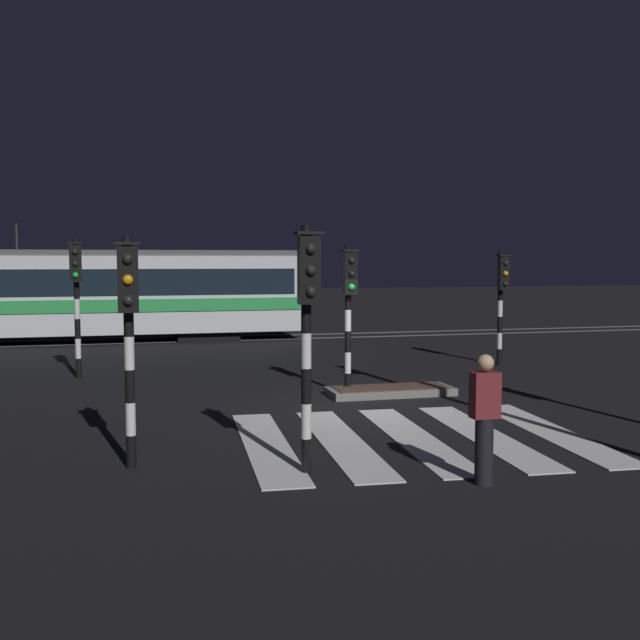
{
  "coord_description": "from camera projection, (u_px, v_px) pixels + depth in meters",
  "views": [
    {
      "loc": [
        -4.53,
        -14.21,
        2.94
      ],
      "look_at": [
        0.22,
        4.37,
        1.4
      ],
      "focal_mm": 42.79,
      "sensor_mm": 36.0,
      "label": 1
    }
  ],
  "objects": [
    {
      "name": "pedestrian_waiting_at_kerb",
      "position": [
        485.0,
        418.0,
        9.88
      ],
      "size": [
        0.36,
        0.24,
        1.71
      ],
      "color": "black",
      "rests_on": "ground"
    },
    {
      "name": "traffic_island",
      "position": [
        390.0,
        391.0,
        16.49
      ],
      "size": [
        2.73,
        1.0,
        0.18
      ],
      "color": "slate",
      "rests_on": "ground"
    },
    {
      "name": "tram",
      "position": [
        87.0,
        293.0,
        26.77
      ],
      "size": [
        15.3,
        2.58,
        4.15
      ],
      "color": "silver",
      "rests_on": "ground"
    },
    {
      "name": "traffic_light_corner_near_left",
      "position": [
        129.0,
        316.0,
        10.48
      ],
      "size": [
        0.36,
        0.42,
        3.26
      ],
      "color": "black",
      "rests_on": "ground"
    },
    {
      "name": "traffic_light_corner_far_left",
      "position": [
        76.0,
        287.0,
        18.56
      ],
      "size": [
        0.36,
        0.42,
        3.43
      ],
      "color": "black",
      "rests_on": "ground"
    },
    {
      "name": "rail_near",
      "position": [
        255.0,
        340.0,
        27.66
      ],
      "size": [
        80.0,
        0.12,
        0.03
      ],
      "primitive_type": "cube",
      "color": "#59595E",
      "rests_on": "ground"
    },
    {
      "name": "rail_far",
      "position": [
        249.0,
        336.0,
        29.05
      ],
      "size": [
        80.0,
        0.12,
        0.03
      ],
      "primitive_type": "cube",
      "color": "#59595E",
      "rests_on": "ground"
    },
    {
      "name": "ground_plane",
      "position": [
        364.0,
        408.0,
        15.07
      ],
      "size": [
        120.0,
        120.0,
        0.0
      ],
      "primitive_type": "plane",
      "color": "black"
    },
    {
      "name": "crosswalk_zebra",
      "position": [
        413.0,
        438.0,
        12.47
      ],
      "size": [
        5.81,
        5.03,
        0.02
      ],
      "color": "silver",
      "rests_on": "ground"
    },
    {
      "name": "traffic_light_kerb_mid_left",
      "position": [
        308.0,
        311.0,
        10.2
      ],
      "size": [
        0.36,
        0.42,
        3.39
      ],
      "color": "black",
      "rests_on": "ground"
    },
    {
      "name": "traffic_light_corner_far_right",
      "position": [
        502.0,
        291.0,
        20.91
      ],
      "size": [
        0.36,
        0.42,
        3.14
      ],
      "color": "black",
      "rests_on": "ground"
    },
    {
      "name": "traffic_light_median_centre",
      "position": [
        349.0,
        297.0,
        16.32
      ],
      "size": [
        0.36,
        0.42,
        3.23
      ],
      "color": "black",
      "rests_on": "ground"
    }
  ]
}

